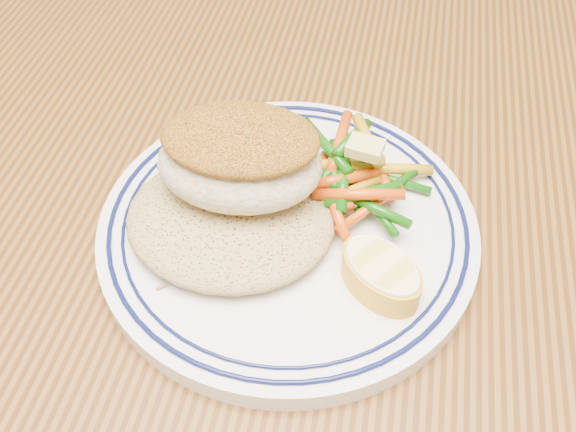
% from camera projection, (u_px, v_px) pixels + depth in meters
% --- Properties ---
extents(dining_table, '(1.50, 0.90, 0.75)m').
position_uv_depth(dining_table, '(306.00, 350.00, 0.47)').
color(dining_table, '#46290E').
rests_on(dining_table, ground).
extents(plate, '(0.24, 0.24, 0.02)m').
position_uv_depth(plate, '(288.00, 227.00, 0.41)').
color(plate, white).
rests_on(plate, dining_table).
extents(rice_pilaf, '(0.13, 0.12, 0.03)m').
position_uv_depth(rice_pilaf, '(230.00, 215.00, 0.40)').
color(rice_pilaf, '#9B824D').
rests_on(rice_pilaf, plate).
extents(fish_fillet, '(0.11, 0.08, 0.05)m').
position_uv_depth(fish_fillet, '(240.00, 158.00, 0.39)').
color(fish_fillet, beige).
rests_on(fish_fillet, rice_pilaf).
extents(vegetable_pile, '(0.09, 0.11, 0.03)m').
position_uv_depth(vegetable_pile, '(352.00, 174.00, 0.42)').
color(vegetable_pile, '#C44209').
rests_on(vegetable_pile, plate).
extents(butter_pat, '(0.02, 0.02, 0.01)m').
position_uv_depth(butter_pat, '(365.00, 148.00, 0.41)').
color(butter_pat, '#DED16C').
rests_on(butter_pat, vegetable_pile).
extents(lemon_wedge, '(0.07, 0.07, 0.02)m').
position_uv_depth(lemon_wedge, '(381.00, 273.00, 0.37)').
color(lemon_wedge, gold).
rests_on(lemon_wedge, plate).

